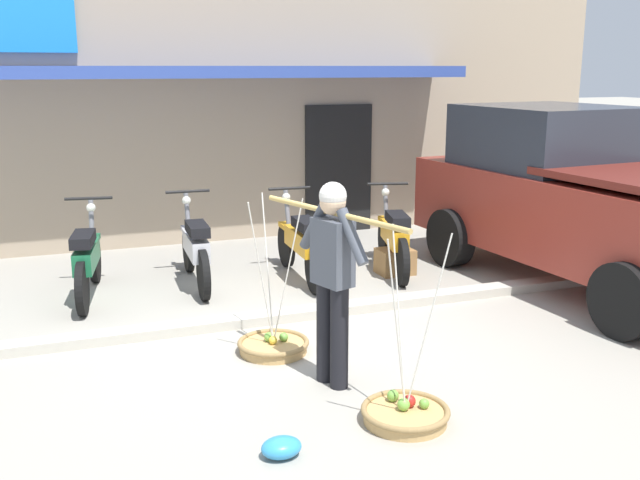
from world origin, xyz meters
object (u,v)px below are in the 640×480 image
(plastic_litter_bag, at_px, (281,447))
(motorcycle_second_in_row, at_px, (195,249))
(fruit_basket_left_side, at_px, (405,413))
(parked_truck, at_px, (583,199))
(motorcycle_nearest_shop, at_px, (88,260))
(motorcycle_third_in_row, at_px, (301,244))
(fruit_basket_right_side, at_px, (273,345))
(wooden_crate, at_px, (395,261))
(motorcycle_end_of_row, at_px, (393,238))
(fruit_vendor, at_px, (333,270))

(plastic_litter_bag, bearing_deg, motorcycle_second_in_row, 86.80)
(fruit_basket_left_side, height_order, parked_truck, parked_truck)
(motorcycle_nearest_shop, height_order, motorcycle_third_in_row, same)
(fruit_basket_left_side, relative_size, motorcycle_nearest_shop, 0.80)
(fruit_basket_right_side, relative_size, wooden_crate, 3.30)
(plastic_litter_bag, bearing_deg, fruit_basket_right_side, 74.81)
(motorcycle_third_in_row, xyz_separation_m, wooden_crate, (1.22, -0.16, -0.29))
(parked_truck, relative_size, plastic_litter_bag, 17.26)
(motorcycle_nearest_shop, height_order, wooden_crate, motorcycle_nearest_shop)
(motorcycle_third_in_row, bearing_deg, parked_truck, -22.54)
(motorcycle_second_in_row, height_order, motorcycle_end_of_row, same)
(wooden_crate, bearing_deg, fruit_vendor, -124.97)
(fruit_basket_left_side, height_order, fruit_basket_right_side, same)
(motorcycle_end_of_row, height_order, wooden_crate, motorcycle_end_of_row)
(plastic_litter_bag, xyz_separation_m, wooden_crate, (2.70, 3.76, 0.09))
(fruit_vendor, xyz_separation_m, motorcycle_third_in_row, (0.74, 2.95, -0.52))
(motorcycle_nearest_shop, distance_m, parked_truck, 5.81)
(fruit_vendor, distance_m, motorcycle_second_in_row, 3.25)
(fruit_basket_left_side, relative_size, motorcycle_end_of_row, 0.82)
(wooden_crate, bearing_deg, plastic_litter_bag, -125.66)
(parked_truck, bearing_deg, wooden_crate, 149.15)
(fruit_basket_right_side, distance_m, plastic_litter_bag, 1.86)
(fruit_basket_right_side, relative_size, motorcycle_third_in_row, 0.80)
(fruit_vendor, xyz_separation_m, motorcycle_second_in_row, (-0.52, 3.17, -0.52))
(motorcycle_third_in_row, bearing_deg, fruit_basket_right_side, -115.12)
(fruit_basket_right_side, xyz_separation_m, plastic_litter_bag, (-0.49, -1.79, -0.00))
(motorcycle_second_in_row, relative_size, parked_truck, 0.38)
(fruit_vendor, xyz_separation_m, motorcycle_nearest_shop, (-1.75, 3.09, -0.52))
(fruit_basket_left_side, bearing_deg, motorcycle_end_of_row, 65.29)
(wooden_crate, bearing_deg, motorcycle_nearest_shop, 175.36)
(motorcycle_second_in_row, bearing_deg, motorcycle_nearest_shop, -176.55)
(parked_truck, relative_size, wooden_crate, 10.98)
(wooden_crate, bearing_deg, fruit_basket_left_side, -115.08)
(fruit_vendor, height_order, fruit_basket_right_side, fruit_vendor)
(fruit_basket_right_side, distance_m, motorcycle_second_in_row, 2.39)
(fruit_vendor, distance_m, motorcycle_nearest_shop, 3.59)
(motorcycle_third_in_row, bearing_deg, motorcycle_end_of_row, -4.08)
(fruit_basket_right_side, xyz_separation_m, parked_truck, (4.12, 0.84, 0.96))
(motorcycle_third_in_row, relative_size, parked_truck, 0.38)
(fruit_vendor, relative_size, plastic_litter_bag, 6.05)
(motorcycle_third_in_row, height_order, wooden_crate, motorcycle_third_in_row)
(fruit_vendor, xyz_separation_m, wooden_crate, (1.95, 2.79, -0.82))
(parked_truck, xyz_separation_m, wooden_crate, (-1.90, 1.14, -0.87))
(parked_truck, bearing_deg, motorcycle_nearest_shop, 165.63)
(motorcycle_third_in_row, distance_m, plastic_litter_bag, 4.21)
(fruit_basket_right_side, xyz_separation_m, motorcycle_second_in_row, (-0.25, 2.35, 0.38))
(motorcycle_end_of_row, bearing_deg, motorcycle_third_in_row, 175.92)
(motorcycle_nearest_shop, xyz_separation_m, motorcycle_end_of_row, (3.71, -0.23, 0.00))
(motorcycle_second_in_row, distance_m, motorcycle_third_in_row, 1.27)
(fruit_basket_right_side, height_order, parked_truck, parked_truck)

